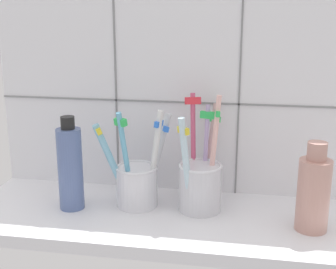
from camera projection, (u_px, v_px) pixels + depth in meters
The scene contains 6 objects.
counter_slab at pixel (165, 220), 73.74cm from camera, with size 64.00×22.00×2.00cm, color silver.
tile_wall_back at pixel (177, 75), 79.49cm from camera, with size 64.00×2.20×45.00cm.
toothbrush_cup_left at pixel (137, 181), 75.85cm from camera, with size 11.95×8.07×16.43cm.
toothbrush_cup_right at pixel (200, 181), 74.27cm from camera, with size 7.01×11.01×18.80cm.
ceramic_vase at pixel (314, 192), 67.06cm from camera, with size 4.73×4.73×13.41cm.
soap_bottle at pixel (69, 168), 73.88cm from camera, with size 4.00×4.00×15.33cm.
Camera 1 is at (12.23, -66.44, 33.57)cm, focal length 49.57 mm.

